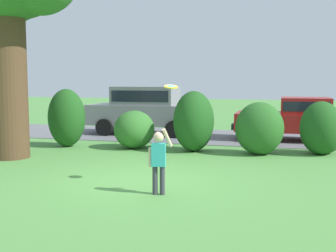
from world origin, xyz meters
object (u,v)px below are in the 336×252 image
(parked_suv, at_px, (146,108))
(child_thrower, at_px, (159,157))
(parked_sedan, at_px, (299,117))
(frisbee, at_px, (171,87))

(parked_suv, distance_m, child_thrower, 9.17)
(parked_suv, bearing_deg, child_thrower, -70.03)
(parked_sedan, bearing_deg, frisbee, -109.61)
(parked_sedan, height_order, frisbee, frisbee)
(parked_sedan, relative_size, frisbee, 15.40)
(parked_suv, height_order, child_thrower, parked_suv)
(parked_suv, relative_size, child_thrower, 3.68)
(parked_sedan, relative_size, parked_suv, 0.93)
(parked_sedan, xyz_separation_m, child_thrower, (-2.73, -8.27, -0.13))
(child_thrower, distance_m, frisbee, 1.52)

